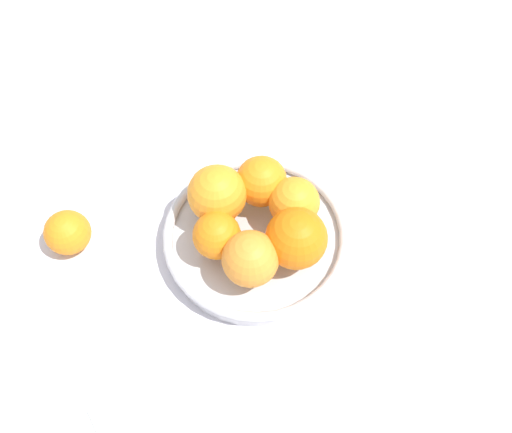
% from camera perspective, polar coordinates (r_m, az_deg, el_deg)
% --- Properties ---
extents(ground_plane, '(4.00, 4.00, 0.00)m').
position_cam_1_polar(ground_plane, '(0.74, 0.00, -2.96)').
color(ground_plane, silver).
extents(fruit_bowl, '(0.27, 0.27, 0.04)m').
position_cam_1_polar(fruit_bowl, '(0.72, 0.00, -2.28)').
color(fruit_bowl, silver).
rests_on(fruit_bowl, ground_plane).
extents(orange_pile, '(0.18, 0.19, 0.08)m').
position_cam_1_polar(orange_pile, '(0.67, 0.13, -0.06)').
color(orange_pile, orange).
rests_on(orange_pile, fruit_bowl).
extents(stray_orange, '(0.07, 0.07, 0.07)m').
position_cam_1_polar(stray_orange, '(0.76, -20.72, -1.72)').
color(stray_orange, orange).
rests_on(stray_orange, ground_plane).
extents(napkin_folded, '(0.16, 0.16, 0.01)m').
position_cam_1_polar(napkin_folded, '(0.66, -11.60, -22.42)').
color(napkin_folded, silver).
rests_on(napkin_folded, ground_plane).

